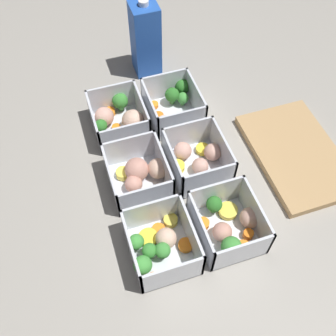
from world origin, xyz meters
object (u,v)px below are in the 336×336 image
(container_near_right, at_px, (159,246))
(container_near_center, at_px, (141,174))
(container_near_left, at_px, (120,121))
(container_far_left, at_px, (173,104))
(container_far_right, at_px, (230,226))
(juice_carton, at_px, (146,39))
(container_far_center, at_px, (197,158))

(container_near_right, bearing_deg, container_near_center, 176.00)
(container_near_left, distance_m, container_far_left, 0.14)
(container_near_left, height_order, container_far_right, same)
(container_far_left, bearing_deg, container_near_center, -37.40)
(container_far_left, bearing_deg, juice_carton, -174.87)
(container_far_center, relative_size, juice_carton, 0.69)
(container_far_right, height_order, juice_carton, juice_carton)
(container_near_center, distance_m, juice_carton, 0.37)
(container_near_left, bearing_deg, container_far_center, 40.31)
(container_near_center, height_order, juice_carton, juice_carton)
(container_near_right, xyz_separation_m, container_far_center, (-0.17, 0.14, -0.00))
(container_near_center, relative_size, juice_carton, 0.70)
(container_near_center, height_order, container_far_right, same)
(container_near_right, distance_m, container_far_right, 0.14)
(container_near_right, bearing_deg, container_near_left, 178.61)
(container_near_left, relative_size, container_far_center, 1.17)
(container_near_center, xyz_separation_m, container_far_left, (-0.17, 0.13, 0.00))
(container_near_left, distance_m, juice_carton, 0.23)
(container_far_right, relative_size, juice_carton, 0.68)
(container_far_right, bearing_deg, container_near_right, -91.35)
(container_near_left, xyz_separation_m, container_far_right, (0.33, 0.14, -0.00))
(container_near_left, distance_m, container_far_right, 0.36)
(container_far_left, distance_m, container_far_right, 0.34)
(container_near_left, relative_size, juice_carton, 0.81)
(container_far_left, bearing_deg, container_far_right, 0.12)
(container_far_left, height_order, container_far_center, same)
(container_near_right, xyz_separation_m, container_far_left, (-0.34, 0.14, 0.00))
(container_far_right, xyz_separation_m, juice_carton, (-0.52, -0.02, 0.07))
(container_far_center, bearing_deg, container_near_right, -39.88)
(container_near_center, distance_m, container_far_left, 0.22)
(container_near_right, distance_m, container_far_left, 0.37)
(container_near_center, bearing_deg, container_far_left, 142.60)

